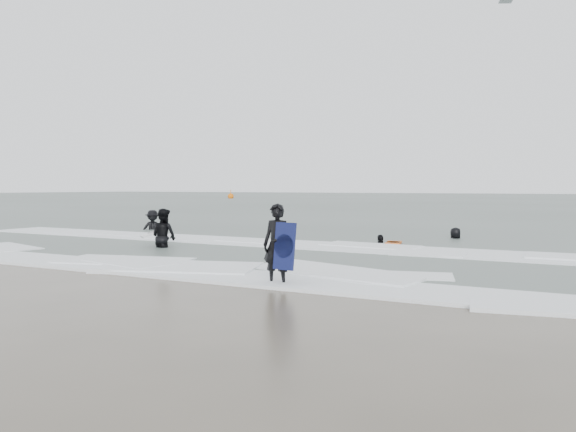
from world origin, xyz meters
The scene contains 10 objects.
ground centered at (0.00, 0.00, 0.00)m, with size 320.00×320.00×0.00m, color brown.
sea centered at (0.00, 80.00, 0.06)m, with size 320.00×320.00×0.00m, color #47544C.
surfer_centre centered at (2.90, -0.93, 0.00)m, with size 0.63×0.41×1.72m, color black.
surfer_wading centered at (-3.77, 3.32, 0.00)m, with size 0.92×0.71×1.88m, color black.
surfer_breaker centered at (-9.25, 8.95, 0.00)m, with size 1.18×0.68×1.82m, color black.
surfer_right_near centered at (2.19, 7.86, 0.00)m, with size 0.89×0.37×1.52m, color black.
surfer_right_far centered at (4.12, 10.99, 0.00)m, with size 0.80×0.52×1.64m, color black.
surf_foam centered at (0.00, 3.70, 0.04)m, with size 30.03×9.06×0.09m.
bodyboards centered at (0.53, 3.39, 0.50)m, with size 8.08×9.48×1.25m.
buoy centered at (-44.92, 68.53, 0.42)m, with size 1.00×1.00×1.65m.
Camera 1 is at (8.56, -11.04, 2.05)m, focal length 35.00 mm.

